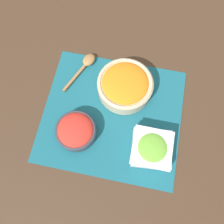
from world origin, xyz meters
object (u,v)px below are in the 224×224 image
object	(u,v)px
tomato_bowl	(76,131)
carrot_bowl	(125,85)
lettuce_bowl	(151,149)
wooden_spoon	(85,64)

from	to	relation	value
tomato_bowl	carrot_bowl	bearing A→B (deg)	55.57
carrot_bowl	lettuce_bowl	size ratio (longest dim) A/B	1.44
tomato_bowl	lettuce_bowl	world-z (taller)	same
carrot_bowl	tomato_bowl	bearing A→B (deg)	-124.43
carrot_bowl	wooden_spoon	distance (m)	0.18
tomato_bowl	wooden_spoon	size ratio (longest dim) A/B	0.77
carrot_bowl	lettuce_bowl	distance (m)	0.24
carrot_bowl	tomato_bowl	xyz separation A→B (m)	(-0.13, -0.19, -0.01)
carrot_bowl	wooden_spoon	size ratio (longest dim) A/B	1.10
lettuce_bowl	wooden_spoon	bearing A→B (deg)	136.94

